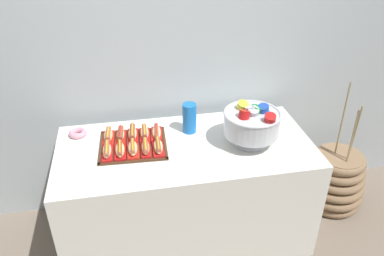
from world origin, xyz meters
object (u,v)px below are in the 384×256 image
(hot_dog_8, at_px, (145,133))
(hot_dog_9, at_px, (157,133))
(serving_tray, at_px, (133,145))
(hot_dog_0, at_px, (107,151))
(punch_bowl, at_px, (252,122))
(donut, at_px, (78,133))
(hot_dog_1, at_px, (120,150))
(hot_dog_6, at_px, (121,135))
(floor_vase, at_px, (335,180))
(hot_dog_2, at_px, (133,149))
(hot_dog_3, at_px, (146,148))
(hot_dog_5, at_px, (108,136))
(hot_dog_7, at_px, (133,134))
(buffet_table, at_px, (186,191))
(cup_stack, at_px, (189,118))
(hot_dog_4, at_px, (158,147))

(hot_dog_8, xyz_separation_m, hot_dog_9, (0.07, -0.00, -0.00))
(serving_tray, xyz_separation_m, hot_dog_0, (-0.15, -0.08, 0.03))
(punch_bowl, bearing_deg, donut, 164.28)
(hot_dog_1, height_order, hot_dog_6, hot_dog_6)
(floor_vase, distance_m, hot_dog_2, 1.62)
(hot_dog_3, height_order, donut, hot_dog_3)
(serving_tray, bearing_deg, hot_dog_2, -92.65)
(hot_dog_6, bearing_deg, hot_dog_5, 177.35)
(hot_dog_5, distance_m, hot_dog_9, 0.30)
(hot_dog_7, bearing_deg, hot_dog_9, -2.65)
(serving_tray, xyz_separation_m, hot_dog_8, (0.08, 0.08, 0.03))
(hot_dog_9, bearing_deg, hot_dog_8, 177.35)
(hot_dog_6, distance_m, punch_bowl, 0.82)
(hot_dog_5, bearing_deg, buffet_table, -17.35)
(hot_dog_3, relative_size, hot_dog_8, 0.97)
(donut, bearing_deg, hot_dog_6, -21.42)
(hot_dog_2, height_order, hot_dog_7, hot_dog_7)
(hot_dog_1, relative_size, punch_bowl, 0.50)
(hot_dog_2, xyz_separation_m, hot_dog_6, (-0.07, 0.17, -0.00))
(hot_dog_6, bearing_deg, hot_dog_1, -92.65)
(hot_dog_1, xyz_separation_m, hot_dog_8, (0.16, 0.16, 0.00))
(hot_dog_1, bearing_deg, cup_stack, 22.43)
(serving_tray, xyz_separation_m, cup_stack, (0.37, 0.11, 0.09))
(hot_dog_2, distance_m, hot_dog_6, 0.18)
(hot_dog_0, bearing_deg, hot_dog_3, -2.65)
(serving_tray, bearing_deg, floor_vase, 2.95)
(hot_dog_3, relative_size, cup_stack, 0.84)
(hot_dog_1, height_order, hot_dog_7, hot_dog_7)
(hot_dog_5, bearing_deg, hot_dog_3, -38.91)
(donut, bearing_deg, hot_dog_1, -46.04)
(hot_dog_2, relative_size, donut, 1.45)
(cup_stack, bearing_deg, floor_vase, -1.52)
(hot_dog_5, bearing_deg, serving_tray, -31.47)
(hot_dog_1, bearing_deg, hot_dog_5, 111.79)
(hot_dog_1, bearing_deg, hot_dog_4, -2.65)
(buffet_table, bearing_deg, hot_dog_0, -177.50)
(buffet_table, bearing_deg, hot_dog_2, -175.09)
(hot_dog_4, bearing_deg, buffet_table, 11.46)
(punch_bowl, bearing_deg, hot_dog_6, 166.30)
(hot_dog_3, distance_m, hot_dog_9, 0.18)
(punch_bowl, bearing_deg, hot_dog_9, 162.11)
(hot_dog_1, height_order, hot_dog_5, hot_dog_5)
(hot_dog_4, xyz_separation_m, hot_dog_5, (-0.29, 0.18, 0.00))
(hot_dog_0, height_order, hot_dog_6, hot_dog_0)
(hot_dog_8, bearing_deg, hot_dog_3, -92.65)
(buffet_table, xyz_separation_m, hot_dog_7, (-0.31, 0.14, 0.40))
(hot_dog_0, bearing_deg, punch_bowl, -1.98)
(hot_dog_8, xyz_separation_m, punch_bowl, (0.64, -0.18, 0.12))
(hot_dog_3, bearing_deg, hot_dog_2, 177.35)
(hot_dog_0, relative_size, hot_dog_7, 0.99)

